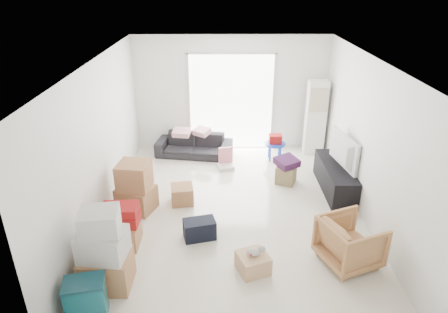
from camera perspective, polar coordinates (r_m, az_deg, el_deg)
room_shell at (r=6.62m, az=1.65°, el=1.82°), size 4.98×6.48×3.18m
sliding_door at (r=9.46m, az=1.03°, el=8.27°), size 2.10×0.04×2.33m
ac_tower at (r=9.52m, az=12.93°, el=5.40°), size 0.45×0.30×1.75m
tv_console at (r=8.14m, az=15.58°, el=-2.94°), size 0.48×1.61×0.54m
television at (r=8.00m, az=15.85°, el=-0.78°), size 0.80×1.18×0.14m
sofa at (r=9.34m, az=-4.31°, el=2.09°), size 1.81×0.78×0.68m
pillow_left at (r=9.17m, az=-6.13°, el=4.27°), size 0.40×0.34×0.11m
pillow_right at (r=9.19m, az=-3.20°, el=4.44°), size 0.45×0.44×0.12m
armchair at (r=6.21m, az=17.61°, el=-11.30°), size 0.96×0.98×0.79m
storage_bins at (r=5.47m, az=-19.07°, el=-18.74°), size 0.55×0.44×0.57m
box_stack_a at (r=5.69m, az=-16.73°, el=-13.09°), size 0.66×0.56×1.19m
box_stack_b at (r=6.53m, az=-14.43°, el=-9.66°), size 0.58×0.53×0.70m
box_stack_c at (r=7.30m, az=-12.54°, el=-4.34°), size 0.76×0.70×0.93m
loose_box at (r=7.52m, az=-6.00°, el=-5.41°), size 0.46×0.46×0.34m
duffel_bag at (r=6.57m, az=-3.51°, el=-10.32°), size 0.56×0.42×0.32m
ottoman at (r=8.25m, az=8.84°, el=-2.56°), size 0.48×0.48×0.37m
blanket at (r=8.14m, az=8.95°, el=-0.97°), size 0.54×0.54×0.14m
kids_table at (r=9.15m, az=7.31°, el=2.06°), size 0.47×0.47×0.61m
toy_walker at (r=8.80m, az=0.24°, el=-0.85°), size 0.40×0.37×0.45m
wood_crate at (r=5.95m, az=4.16°, el=-14.90°), size 0.53×0.53×0.28m
plush_bunny at (r=5.83m, az=4.53°, el=-13.32°), size 0.28×0.16×0.14m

